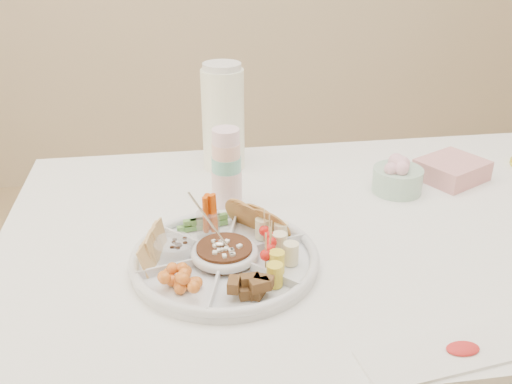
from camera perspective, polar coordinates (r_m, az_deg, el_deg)
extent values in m
cube|color=white|center=(1.56, 6.91, -15.47)|extent=(1.52, 1.02, 0.76)
cylinder|color=silver|center=(1.17, -3.16, -6.42)|extent=(0.46, 0.46, 0.04)
cylinder|color=#5B2C15|center=(1.17, -3.17, -6.11)|extent=(0.14, 0.14, 0.04)
cylinder|color=silver|center=(1.37, -2.97, 2.37)|extent=(0.09, 0.09, 0.20)
cylinder|color=white|center=(1.58, -3.31, 7.60)|extent=(0.14, 0.14, 0.30)
cylinder|color=silver|center=(1.51, 14.01, 1.72)|extent=(0.15, 0.15, 0.10)
cube|color=pink|center=(1.63, 18.99, 2.11)|extent=(0.21, 0.20, 0.05)
cube|color=white|center=(1.02, 18.39, -15.06)|extent=(0.30, 0.14, 0.01)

